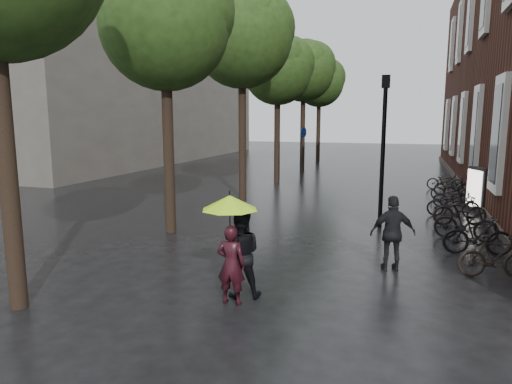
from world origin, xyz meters
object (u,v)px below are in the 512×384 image
at_px(ad_lightbox, 478,190).
at_px(lamp_post, 384,137).
at_px(person_burgundy, 231,265).
at_px(parked_bicycles, 458,203).
at_px(person_black, 240,254).
at_px(pedestrian_walking, 393,233).

height_order(ad_lightbox, lamp_post, lamp_post).
distance_m(person_burgundy, parked_bicycles, 10.97).
xyz_separation_m(person_black, ad_lightbox, (5.58, 10.35, -0.02)).
bearing_deg(parked_bicycles, ad_lightbox, 51.32).
distance_m(pedestrian_walking, lamp_post, 4.79).
bearing_deg(parked_bicycles, pedestrian_walking, -106.71).
distance_m(pedestrian_walking, ad_lightbox, 8.25).
bearing_deg(pedestrian_walking, ad_lightbox, -124.47).
relative_size(person_black, ad_lightbox, 1.03).
bearing_deg(pedestrian_walking, person_burgundy, 31.62).
xyz_separation_m(person_burgundy, lamp_post, (2.32, 7.27, 2.15)).
bearing_deg(parked_bicycles, person_burgundy, -116.46).
height_order(person_black, ad_lightbox, person_black).
xyz_separation_m(person_burgundy, ad_lightbox, (5.62, 10.73, 0.09)).
height_order(person_burgundy, lamp_post, lamp_post).
distance_m(ad_lightbox, lamp_post, 5.20).
bearing_deg(person_black, ad_lightbox, -137.16).
bearing_deg(pedestrian_walking, lamp_post, -98.05).
relative_size(parked_bicycles, ad_lightbox, 8.13).
relative_size(person_burgundy, lamp_post, 0.32).
xyz_separation_m(person_burgundy, parked_bicycles, (4.89, 9.82, -0.29)).
distance_m(parked_bicycles, ad_lightbox, 1.23).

